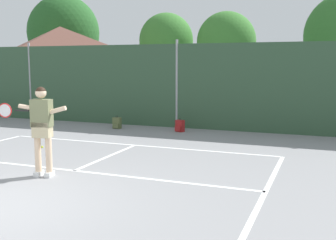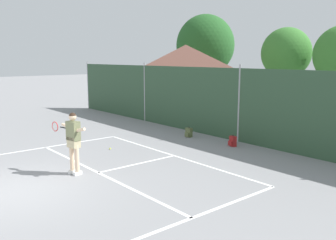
{
  "view_description": "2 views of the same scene",
  "coord_description": "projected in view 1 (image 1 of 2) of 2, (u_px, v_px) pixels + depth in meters",
  "views": [
    {
      "loc": [
        5.06,
        -4.9,
        2.32
      ],
      "look_at": [
        0.93,
        5.74,
        0.74
      ],
      "focal_mm": 43.91,
      "sensor_mm": 36.0,
      "label": 1
    },
    {
      "loc": [
        9.46,
        -2.66,
        3.43
      ],
      "look_at": [
        0.83,
        4.53,
        1.5
      ],
      "focal_mm": 38.93,
      "sensor_mm": 36.0,
      "label": 2
    }
  ],
  "objects": [
    {
      "name": "court_markings",
      "position": [
        15.0,
        196.0,
        7.26
      ],
      "size": [
        8.3,
        11.1,
        0.01
      ],
      "color": "white",
      "rests_on": "ground"
    },
    {
      "name": "chainlink_fence",
      "position": [
        177.0,
        86.0,
        14.76
      ],
      "size": [
        26.09,
        0.09,
        3.16
      ],
      "color": "#2D4C33",
      "rests_on": "ground"
    },
    {
      "name": "clubhouse_building",
      "position": [
        61.0,
        66.0,
        21.9
      ],
      "size": [
        6.13,
        5.48,
        4.25
      ],
      "color": "beige",
      "rests_on": "ground"
    },
    {
      "name": "treeline_backdrop",
      "position": [
        202.0,
        37.0,
        24.56
      ],
      "size": [
        28.31,
        4.48,
        6.9
      ],
      "color": "brown",
      "rests_on": "ground"
    },
    {
      "name": "tennis_player",
      "position": [
        41.0,
        123.0,
        8.37
      ],
      "size": [
        1.4,
        0.45,
        1.85
      ],
      "color": "silver",
      "rests_on": "ground"
    },
    {
      "name": "tennis_ball",
      "position": [
        42.0,
        147.0,
        11.34
      ],
      "size": [
        0.07,
        0.07,
        0.07
      ],
      "primitive_type": "sphere",
      "color": "#CCE033",
      "rests_on": "ground"
    },
    {
      "name": "backpack_olive",
      "position": [
        117.0,
        123.0,
        14.71
      ],
      "size": [
        0.29,
        0.25,
        0.46
      ],
      "color": "#566038",
      "rests_on": "ground"
    },
    {
      "name": "backpack_red",
      "position": [
        180.0,
        126.0,
        14.03
      ],
      "size": [
        0.32,
        0.31,
        0.46
      ],
      "color": "maroon",
      "rests_on": "ground"
    }
  ]
}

